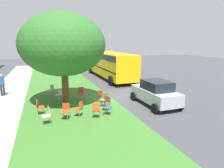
{
  "coord_description": "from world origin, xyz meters",
  "views": [
    {
      "loc": [
        -12.85,
        4.9,
        4.04
      ],
      "look_at": [
        -1.3,
        0.64,
        1.36
      ],
      "focal_mm": 30.75,
      "sensor_mm": 36.0,
      "label": 1
    }
  ],
  "objects_px": {
    "street_tree": "(63,45)",
    "chair_0": "(59,94)",
    "school_bus": "(109,63)",
    "chair_9": "(107,102)",
    "chair_4": "(47,114)",
    "chair_7": "(107,106)",
    "chair_1": "(104,98)",
    "chair_3": "(79,108)",
    "chair_5": "(66,110)",
    "chair_6": "(96,109)",
    "chair_8": "(51,89)",
    "parked_car": "(155,93)",
    "pedestrian_1": "(2,84)",
    "chair_11": "(39,106)",
    "chair_10": "(102,95)",
    "chair_2": "(81,92)"
  },
  "relations": [
    {
      "from": "street_tree",
      "to": "chair_0",
      "type": "relative_size",
      "value": 6.64
    },
    {
      "from": "school_bus",
      "to": "chair_9",
      "type": "bearing_deg",
      "value": 159.53
    },
    {
      "from": "chair_4",
      "to": "chair_7",
      "type": "distance_m",
      "value": 3.2
    },
    {
      "from": "chair_1",
      "to": "chair_4",
      "type": "bearing_deg",
      "value": 114.55
    },
    {
      "from": "street_tree",
      "to": "school_bus",
      "type": "relative_size",
      "value": 0.56
    },
    {
      "from": "chair_9",
      "to": "school_bus",
      "type": "height_order",
      "value": "school_bus"
    },
    {
      "from": "chair_3",
      "to": "chair_5",
      "type": "height_order",
      "value": "same"
    },
    {
      "from": "chair_6",
      "to": "school_bus",
      "type": "bearing_deg",
      "value": -22.85
    },
    {
      "from": "chair_4",
      "to": "chair_8",
      "type": "height_order",
      "value": "same"
    },
    {
      "from": "parked_car",
      "to": "pedestrian_1",
      "type": "xyz_separation_m",
      "value": [
        6.0,
        9.78,
        0.09
      ]
    },
    {
      "from": "chair_1",
      "to": "chair_5",
      "type": "relative_size",
      "value": 1.0
    },
    {
      "from": "chair_8",
      "to": "school_bus",
      "type": "relative_size",
      "value": 0.08
    },
    {
      "from": "chair_0",
      "to": "chair_11",
      "type": "relative_size",
      "value": 1.0
    },
    {
      "from": "chair_9",
      "to": "parked_car",
      "type": "distance_m",
      "value": 3.34
    },
    {
      "from": "chair_8",
      "to": "school_bus",
      "type": "height_order",
      "value": "school_bus"
    },
    {
      "from": "chair_5",
      "to": "chair_0",
      "type": "bearing_deg",
      "value": 0.56
    },
    {
      "from": "chair_9",
      "to": "pedestrian_1",
      "type": "xyz_separation_m",
      "value": [
        5.87,
        6.46,
        0.41
      ]
    },
    {
      "from": "chair_4",
      "to": "chair_6",
      "type": "xyz_separation_m",
      "value": [
        -0.15,
        -2.51,
        0.0
      ]
    },
    {
      "from": "chair_1",
      "to": "chair_7",
      "type": "distance_m",
      "value": 1.51
    },
    {
      "from": "chair_8",
      "to": "chair_11",
      "type": "relative_size",
      "value": 1.0
    },
    {
      "from": "chair_10",
      "to": "chair_4",
      "type": "bearing_deg",
      "value": 123.85
    },
    {
      "from": "chair_2",
      "to": "parked_car",
      "type": "distance_m",
      "value": 5.22
    },
    {
      "from": "chair_1",
      "to": "school_bus",
      "type": "relative_size",
      "value": 0.08
    },
    {
      "from": "chair_2",
      "to": "chair_10",
      "type": "distance_m",
      "value": 1.7
    },
    {
      "from": "chair_0",
      "to": "chair_5",
      "type": "distance_m",
      "value": 3.45
    },
    {
      "from": "chair_5",
      "to": "chair_6",
      "type": "xyz_separation_m",
      "value": [
        -0.45,
        -1.57,
        0.0
      ]
    },
    {
      "from": "chair_4",
      "to": "chair_5",
      "type": "height_order",
      "value": "same"
    },
    {
      "from": "chair_7",
      "to": "school_bus",
      "type": "bearing_deg",
      "value": -20.33
    },
    {
      "from": "chair_1",
      "to": "chair_2",
      "type": "xyz_separation_m",
      "value": [
        2.06,
        1.07,
        0.0
      ]
    },
    {
      "from": "chair_9",
      "to": "chair_2",
      "type": "bearing_deg",
      "value": 18.44
    },
    {
      "from": "chair_6",
      "to": "chair_8",
      "type": "xyz_separation_m",
      "value": [
        5.54,
        2.05,
        0.0
      ]
    },
    {
      "from": "chair_5",
      "to": "chair_11",
      "type": "height_order",
      "value": "same"
    },
    {
      "from": "chair_11",
      "to": "parked_car",
      "type": "relative_size",
      "value": 0.24
    },
    {
      "from": "chair_2",
      "to": "chair_4",
      "type": "bearing_deg",
      "value": 146.17
    },
    {
      "from": "chair_0",
      "to": "chair_11",
      "type": "bearing_deg",
      "value": 149.94
    },
    {
      "from": "chair_0",
      "to": "chair_5",
      "type": "height_order",
      "value": "same"
    },
    {
      "from": "chair_8",
      "to": "chair_11",
      "type": "xyz_separation_m",
      "value": [
        -3.89,
        0.85,
        0.0
      ]
    },
    {
      "from": "street_tree",
      "to": "chair_3",
      "type": "xyz_separation_m",
      "value": [
        -2.46,
        -0.43,
        -3.36
      ]
    },
    {
      "from": "school_bus",
      "to": "pedestrian_1",
      "type": "height_order",
      "value": "school_bus"
    },
    {
      "from": "chair_4",
      "to": "chair_1",
      "type": "bearing_deg",
      "value": -65.45
    },
    {
      "from": "chair_1",
      "to": "chair_0",
      "type": "bearing_deg",
      "value": 51.0
    },
    {
      "from": "chair_6",
      "to": "chair_7",
      "type": "xyz_separation_m",
      "value": [
        0.3,
        -0.69,
        0.0
      ]
    },
    {
      "from": "chair_0",
      "to": "chair_3",
      "type": "height_order",
      "value": "same"
    },
    {
      "from": "pedestrian_1",
      "to": "chair_7",
      "type": "bearing_deg",
      "value": -136.42
    },
    {
      "from": "chair_2",
      "to": "chair_9",
      "type": "distance_m",
      "value": 3.01
    },
    {
      "from": "chair_3",
      "to": "school_bus",
      "type": "height_order",
      "value": "school_bus"
    },
    {
      "from": "chair_1",
      "to": "chair_7",
      "type": "xyz_separation_m",
      "value": [
        -1.47,
        0.34,
        0.0
      ]
    },
    {
      "from": "chair_7",
      "to": "chair_6",
      "type": "bearing_deg",
      "value": 113.74
    },
    {
      "from": "chair_4",
      "to": "chair_9",
      "type": "xyz_separation_m",
      "value": [
        0.82,
        -3.42,
        0.0
      ]
    },
    {
      "from": "street_tree",
      "to": "chair_7",
      "type": "bearing_deg",
      "value": -144.65
    }
  ]
}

